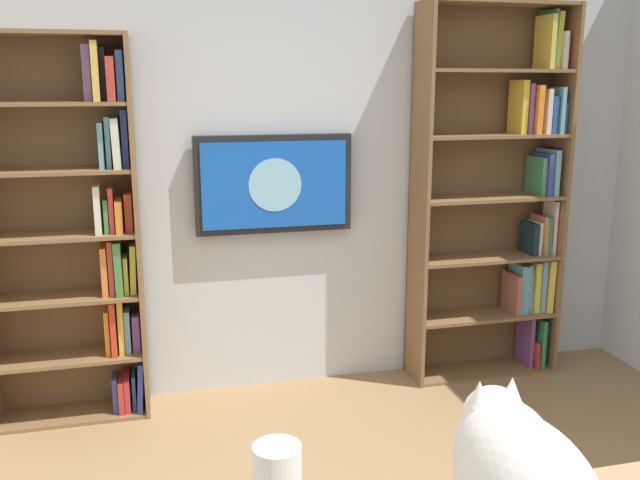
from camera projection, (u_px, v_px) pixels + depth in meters
The scene contains 4 objects.
wall_back at pixel (283, 160), 3.89m from camera, with size 4.52×0.06×2.70m, color silver.
bookshelf_left at pixel (504, 198), 4.10m from camera, with size 0.91×0.28×2.22m.
bookshelf_right at pixel (79, 232), 3.54m from camera, with size 0.80×0.28×2.02m.
wall_mounted_tv at pixel (274, 184), 3.82m from camera, with size 0.89×0.07×0.55m.
Camera 1 is at (0.74, 1.60, 1.77)m, focal length 38.19 mm.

